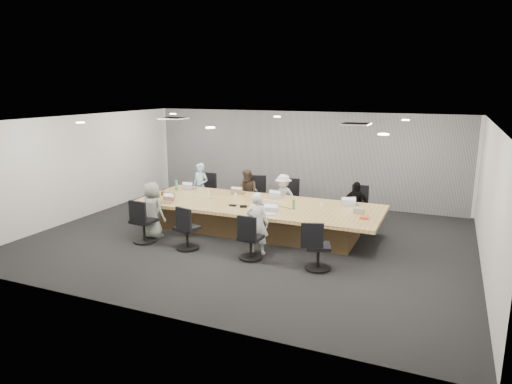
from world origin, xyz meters
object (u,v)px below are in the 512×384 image
at_px(chair_5, 187,232).
at_px(laptop_2, 276,197).
at_px(chair_0, 207,194).
at_px(bottle_clear, 208,194).
at_px(person_3, 356,205).
at_px(chair_1, 253,197).
at_px(laptop_6, 267,214).
at_px(laptop_1, 240,193).
at_px(chair_3, 358,209).
at_px(chair_6, 251,241).
at_px(mug_brown, 162,193).
at_px(stapler, 243,206).
at_px(laptop_3, 351,204).
at_px(bottle_green_left, 176,185).
at_px(person_1, 248,193).
at_px(person_2, 283,197).
at_px(bottle_green_right, 294,204).
at_px(snack_packet, 365,218).
at_px(person_6, 257,223).
at_px(conference_table, 258,217).
at_px(laptop_0, 191,188).
at_px(chair_2, 287,201).
at_px(person_4, 152,210).
at_px(chair_4, 144,224).
at_px(canvas_bag, 359,211).
at_px(person_0, 201,187).
at_px(chair_7, 318,250).

height_order(chair_5, laptop_2, chair_5).
distance_m(chair_0, bottle_clear, 2.03).
height_order(chair_0, person_3, person_3).
distance_m(chair_1, laptop_6, 2.90).
bearing_deg(laptop_1, chair_3, -172.20).
relative_size(chair_3, chair_6, 1.04).
relative_size(mug_brown, stapler, 0.61).
bearing_deg(chair_5, laptop_3, 53.31).
bearing_deg(chair_3, bottle_green_left, 12.97).
bearing_deg(person_1, mug_brown, -136.10).
distance_m(person_2, bottle_green_right, 1.72).
bearing_deg(laptop_2, snack_packet, 165.49).
distance_m(person_6, snack_packet, 2.32).
bearing_deg(conference_table, person_2, 82.38).
xyz_separation_m(laptop_0, bottle_green_left, (-0.27, -0.31, 0.12)).
bearing_deg(chair_2, conference_table, 76.48).
distance_m(laptop_0, mug_brown, 1.02).
height_order(chair_6, stapler, stapler).
xyz_separation_m(laptop_3, bottle_clear, (-3.51, -0.81, 0.10)).
relative_size(chair_3, laptop_0, 2.56).
bearing_deg(person_4, chair_4, 98.63).
bearing_deg(laptop_2, bottle_clear, 37.48).
bearing_deg(bottle_clear, person_3, 21.14).
height_order(chair_3, canvas_bag, canvas_bag).
relative_size(chair_1, laptop_2, 2.56).
distance_m(chair_6, person_3, 3.44).
xyz_separation_m(person_0, laptop_3, (4.52, -0.55, 0.06)).
relative_size(chair_0, person_0, 0.58).
bearing_deg(mug_brown, laptop_2, 19.15).
height_order(chair_7, person_4, person_4).
xyz_separation_m(person_0, person_4, (0.25, -2.70, -0.01)).
xyz_separation_m(person_4, snack_packet, (4.78, 1.02, 0.09)).
xyz_separation_m(chair_4, canvas_bag, (4.58, 1.77, 0.38)).
xyz_separation_m(person_2, canvas_bag, (2.27, -1.28, 0.18)).
bearing_deg(laptop_2, chair_4, 57.27).
bearing_deg(chair_2, person_2, 82.54).
bearing_deg(snack_packet, chair_3, 104.27).
xyz_separation_m(chair_0, laptop_2, (2.56, -0.90, 0.35)).
height_order(chair_4, chair_7, chair_4).
bearing_deg(person_0, conference_table, -24.33).
bearing_deg(laptop_6, chair_5, -160.33).
bearing_deg(person_6, bottle_green_right, -113.12).
relative_size(laptop_1, stapler, 1.89).
bearing_deg(laptop_1, person_1, -98.92).
bearing_deg(chair_1, chair_5, 73.00).
distance_m(chair_1, person_4, 3.31).
bearing_deg(snack_packet, laptop_2, 155.43).
xyz_separation_m(laptop_2, bottle_green_right, (0.80, -0.96, 0.11)).
height_order(mug_brown, stapler, mug_brown).
height_order(laptop_6, bottle_clear, bottle_clear).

